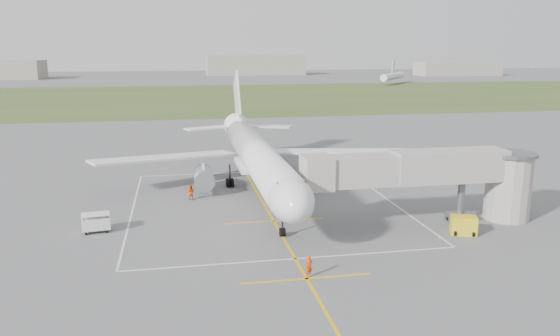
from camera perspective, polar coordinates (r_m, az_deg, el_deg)
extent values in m
plane|color=#545456|center=(63.60, -2.24, -2.82)|extent=(700.00, 700.00, 0.00)
cube|color=#394C21|center=(191.63, -8.08, 7.36)|extent=(700.00, 120.00, 0.02)
cube|color=#E3A50D|center=(58.85, -1.52, -4.07)|extent=(0.25, 60.00, 0.01)
cube|color=#E3A50D|center=(41.33, 2.81, -11.48)|extent=(10.00, 0.25, 0.01)
cube|color=#E3A50D|center=(54.14, -0.66, -5.56)|extent=(10.00, 0.25, 0.01)
cube|color=silver|center=(75.13, -3.60, -0.43)|extent=(28.00, 0.20, 0.01)
cube|color=silver|center=(44.91, 1.61, -9.45)|extent=(28.00, 0.20, 0.01)
cube|color=silver|center=(59.33, -15.18, -4.38)|extent=(0.20, 32.00, 0.01)
cube|color=silver|center=(63.42, 10.94, -3.08)|extent=(0.20, 32.00, 0.01)
cylinder|color=silver|center=(62.56, -2.28, 1.16)|extent=(3.80, 36.00, 3.80)
ellipsoid|color=silver|center=(45.31, 1.10, -3.24)|extent=(3.80, 7.22, 3.80)
cube|color=black|center=(44.19, 1.35, -2.24)|extent=(2.40, 1.60, 0.99)
cone|color=silver|center=(82.54, -4.39, 4.18)|extent=(3.80, 6.00, 3.80)
cube|color=silver|center=(70.70, 5.45, 1.73)|extent=(17.93, 11.24, 1.23)
cube|color=silver|center=(67.98, -11.82, 1.09)|extent=(17.93, 11.24, 1.23)
cube|color=silver|center=(65.78, -2.65, 0.34)|extent=(4.20, 8.00, 0.50)
cube|color=silver|center=(82.72, -4.50, 7.20)|extent=(0.30, 7.89, 8.65)
cube|color=silver|center=(80.88, -4.29, 4.94)|extent=(0.35, 5.00, 1.20)
cube|color=silver|center=(82.78, -1.47, 4.38)|extent=(7.85, 5.03, 0.20)
cube|color=silver|center=(81.86, -7.30, 4.19)|extent=(7.85, 5.03, 0.20)
cylinder|color=gray|center=(66.66, 2.70, -0.42)|extent=(2.30, 4.20, 2.30)
cube|color=silver|center=(66.20, 2.77, 0.20)|extent=(0.25, 2.40, 1.20)
cylinder|color=gray|center=(64.97, -8.00, -0.87)|extent=(2.30, 4.20, 2.30)
cube|color=silver|center=(64.50, -8.01, -0.24)|extent=(0.25, 2.40, 1.20)
cylinder|color=black|center=(49.53, 0.25, -5.72)|extent=(0.18, 0.18, 2.60)
cylinder|color=black|center=(49.80, 0.13, -6.72)|extent=(0.28, 0.80, 0.80)
cylinder|color=black|center=(49.84, 0.38, -6.70)|extent=(0.28, 0.80, 0.80)
cylinder|color=black|center=(68.02, -0.40, -0.58)|extent=(0.22, 0.22, 2.80)
cylinder|color=black|center=(67.85, -0.58, -1.41)|extent=(0.32, 0.96, 0.96)
cylinder|color=black|center=(67.95, -0.11, -1.39)|extent=(0.32, 0.96, 0.96)
cylinder|color=black|center=(68.52, -0.68, -1.27)|extent=(0.32, 0.96, 0.96)
cylinder|color=black|center=(68.62, -0.22, -1.25)|extent=(0.32, 0.96, 0.96)
cylinder|color=black|center=(67.25, -5.27, -0.78)|extent=(0.22, 0.22, 2.80)
cylinder|color=black|center=(67.10, -5.46, -1.62)|extent=(0.32, 0.96, 0.96)
cylinder|color=black|center=(67.15, -4.98, -1.60)|extent=(0.32, 0.96, 0.96)
cylinder|color=black|center=(67.78, -5.52, -1.48)|extent=(0.32, 0.96, 0.96)
cylinder|color=black|center=(67.83, -5.04, -1.46)|extent=(0.32, 0.96, 0.96)
cube|color=#9F9990|center=(51.29, 8.57, -0.24)|extent=(11.09, 2.90, 2.80)
cube|color=#9F9990|center=(54.74, 17.21, 0.24)|extent=(11.09, 3.10, 3.00)
cube|color=#9F9990|center=(50.05, 3.86, -0.45)|extent=(2.60, 3.40, 3.00)
cylinder|color=slate|center=(56.30, 18.37, -3.28)|extent=(0.70, 0.70, 4.20)
cube|color=slate|center=(56.76, 18.26, -4.88)|extent=(2.60, 1.40, 0.90)
cylinder|color=#9F9990|center=(58.60, 22.73, -1.90)|extent=(4.40, 4.40, 6.40)
cylinder|color=slate|center=(57.90, 23.01, 1.36)|extent=(5.00, 5.00, 0.30)
cylinder|color=black|center=(56.32, 17.36, -5.06)|extent=(0.70, 0.30, 0.70)
cylinder|color=black|center=(57.27, 19.13, -4.90)|extent=(0.70, 0.30, 0.70)
cube|color=yellow|center=(52.99, 18.64, -5.69)|extent=(2.64, 2.18, 1.70)
cylinder|color=black|center=(52.46, 17.83, -6.50)|extent=(0.39, 0.55, 0.50)
cylinder|color=black|center=(52.72, 19.55, -6.54)|extent=(0.39, 0.55, 0.50)
cube|color=silver|center=(53.60, -18.68, -5.48)|extent=(2.70, 1.85, 1.11)
cube|color=silver|center=(53.35, -18.74, -4.60)|extent=(2.70, 1.85, 0.08)
cylinder|color=black|center=(52.98, -19.78, -5.54)|extent=(0.08, 0.08, 1.31)
cylinder|color=black|center=(52.96, -17.60, -5.39)|extent=(0.08, 0.08, 1.31)
cylinder|color=black|center=(54.14, -19.77, -5.16)|extent=(0.08, 0.08, 1.31)
cylinder|color=black|center=(54.12, -17.63, -5.01)|extent=(0.08, 0.08, 1.31)
cylinder|color=black|center=(53.29, -19.60, -6.39)|extent=(0.24, 0.42, 0.40)
cylinder|color=black|center=(53.27, -17.64, -6.26)|extent=(0.24, 0.42, 0.40)
cylinder|color=black|center=(54.34, -19.59, -6.03)|extent=(0.24, 0.42, 0.40)
cylinder|color=black|center=(54.32, -17.68, -5.89)|extent=(0.24, 0.42, 0.40)
imported|color=#EA3F07|center=(41.26, 3.07, -10.24)|extent=(0.74, 0.66, 1.71)
imported|color=#DB4106|center=(62.26, -9.30, -2.50)|extent=(1.03, 0.94, 1.70)
cube|color=gray|center=(344.35, -2.60, 10.69)|extent=(60.00, 20.00, 12.00)
cube|color=gray|center=(353.89, 18.06, 9.83)|extent=(50.00, 18.00, 8.00)
cylinder|color=silver|center=(264.07, 11.71, 9.36)|extent=(21.81, 27.49, 3.20)
cube|color=silver|center=(263.88, 11.76, 10.34)|extent=(2.65, 3.38, 5.50)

